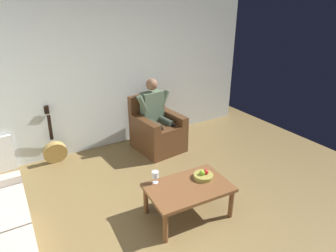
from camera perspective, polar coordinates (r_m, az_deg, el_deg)
name	(u,v)px	position (r m, az deg, el deg)	size (l,w,h in m)	color
ground_plane	(199,242)	(3.45, 6.17, -21.65)	(6.62, 6.62, 0.00)	brown
wall_back	(104,72)	(5.06, -12.53, 10.30)	(5.70, 0.06, 2.67)	silver
armchair	(157,131)	(5.11, -2.20, -1.00)	(0.78, 0.87, 0.94)	#4F3019
person_seated	(156,113)	(4.99, -2.39, 2.62)	(0.66, 0.59, 1.24)	#52674F
coffee_table	(188,190)	(3.55, 4.02, -12.44)	(1.02, 0.69, 0.42)	brown
guitar	(55,150)	(5.04, -21.33, -4.46)	(0.37, 0.25, 0.95)	#AC8845
wine_glass_near	(155,175)	(3.51, -2.51, -9.60)	(0.08, 0.08, 0.16)	silver
fruit_bowl	(203,175)	(3.66, 6.96, -9.58)	(0.24, 0.24, 0.11)	olive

